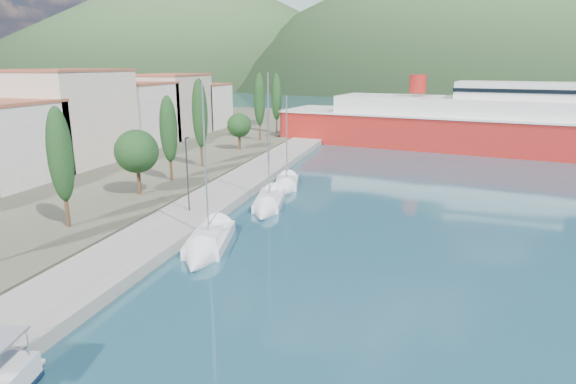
% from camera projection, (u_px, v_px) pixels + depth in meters
% --- Properties ---
extents(ground, '(1400.00, 1400.00, 0.00)m').
position_uv_depth(ground, '(391.00, 110.00, 134.52)').
color(ground, '#204A59').
extents(quay, '(5.00, 88.00, 0.80)m').
position_uv_depth(quay, '(236.00, 186.00, 49.38)').
color(quay, gray).
rests_on(quay, ground).
extents(land_strip, '(70.00, 148.00, 0.70)m').
position_uv_depth(land_strip, '(14.00, 152.00, 68.69)').
color(land_strip, '#565644').
rests_on(land_strip, ground).
extents(hills_far, '(1480.00, 900.00, 180.00)m').
position_uv_depth(hills_far, '(552.00, 5.00, 541.86)').
color(hills_far, slate).
rests_on(hills_far, ground).
extents(hills_near, '(1010.00, 520.00, 115.00)m').
position_uv_depth(hills_near, '(567.00, 9.00, 330.84)').
color(hills_near, '#37552F').
rests_on(hills_near, ground).
extents(town_buildings, '(9.20, 69.20, 11.30)m').
position_uv_depth(town_buildings, '(105.00, 118.00, 64.25)').
color(town_buildings, beige).
rests_on(town_buildings, land_strip).
extents(tree_row, '(3.99, 62.61, 10.59)m').
position_uv_depth(tree_row, '(192.00, 125.00, 54.30)').
color(tree_row, '#47301E').
rests_on(tree_row, land_strip).
extents(lamp_posts, '(0.15, 46.51, 6.06)m').
position_uv_depth(lamp_posts, '(180.00, 175.00, 37.75)').
color(lamp_posts, '#2D2D33').
rests_on(lamp_posts, quay).
extents(sailboat_near, '(4.35, 8.97, 12.39)m').
position_uv_depth(sailboat_near, '(203.00, 251.00, 32.46)').
color(sailboat_near, silver).
rests_on(sailboat_near, ground).
extents(sailboat_mid, '(3.86, 9.13, 12.75)m').
position_uv_depth(sailboat_mid, '(267.00, 207.00, 42.40)').
color(sailboat_mid, silver).
rests_on(sailboat_mid, ground).
extents(sailboat_far, '(3.69, 7.32, 10.29)m').
position_uv_depth(sailboat_far, '(286.00, 187.00, 49.47)').
color(sailboat_far, silver).
rests_on(sailboat_far, ground).
extents(ferry, '(59.51, 22.31, 11.57)m').
position_uv_depth(ferry, '(470.00, 126.00, 72.68)').
color(ferry, '#A41C17').
rests_on(ferry, ground).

